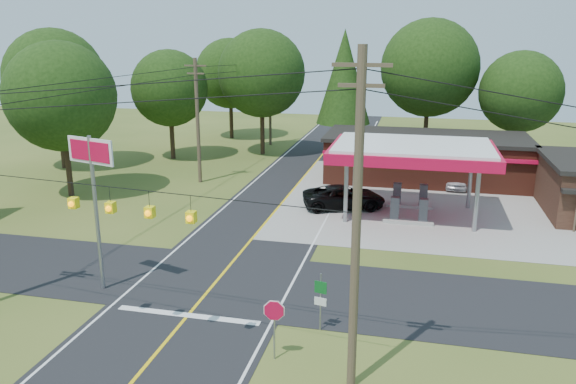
% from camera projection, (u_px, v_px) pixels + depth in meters
% --- Properties ---
extents(ground, '(120.00, 120.00, 0.00)m').
position_uv_depth(ground, '(217.00, 281.00, 27.70)').
color(ground, '#41551E').
rests_on(ground, ground).
extents(main_highway, '(8.00, 120.00, 0.02)m').
position_uv_depth(main_highway, '(217.00, 281.00, 27.70)').
color(main_highway, black).
rests_on(main_highway, ground).
extents(cross_road, '(70.00, 7.00, 0.02)m').
position_uv_depth(cross_road, '(217.00, 281.00, 27.70)').
color(cross_road, black).
rests_on(cross_road, ground).
extents(lane_center_yellow, '(0.15, 110.00, 0.00)m').
position_uv_depth(lane_center_yellow, '(217.00, 281.00, 27.69)').
color(lane_center_yellow, yellow).
rests_on(lane_center_yellow, main_highway).
extents(gas_canopy, '(10.60, 7.40, 4.88)m').
position_uv_depth(gas_canopy, '(413.00, 153.00, 36.77)').
color(gas_canopy, gray).
rests_on(gas_canopy, ground).
extents(convenience_store, '(16.40, 7.55, 3.80)m').
position_uv_depth(convenience_store, '(425.00, 157.00, 46.55)').
color(convenience_store, maroon).
rests_on(convenience_store, ground).
extents(utility_pole_near_right, '(1.80, 0.30, 11.50)m').
position_uv_depth(utility_pole_near_right, '(356.00, 223.00, 17.89)').
color(utility_pole_near_right, '#473828').
rests_on(utility_pole_near_right, ground).
extents(utility_pole_far_left, '(1.80, 0.30, 10.00)m').
position_uv_depth(utility_pole_far_left, '(198.00, 119.00, 44.90)').
color(utility_pole_far_left, '#473828').
rests_on(utility_pole_far_left, ground).
extents(utility_pole_north, '(0.30, 0.30, 9.50)m').
position_uv_depth(utility_pole_north, '(270.00, 101.00, 60.64)').
color(utility_pole_north, '#473828').
rests_on(utility_pole_north, ground).
extents(overhead_beacons, '(17.04, 2.04, 1.03)m').
position_uv_depth(overhead_beacons, '(129.00, 191.00, 20.61)').
color(overhead_beacons, black).
rests_on(overhead_beacons, ground).
extents(treeline_backdrop, '(70.27, 51.59, 13.30)m').
position_uv_depth(treeline_backdrop, '(320.00, 86.00, 47.99)').
color(treeline_backdrop, '#332316').
rests_on(treeline_backdrop, ground).
extents(suv_car, '(7.22, 7.22, 1.59)m').
position_uv_depth(suv_car, '(344.00, 197.00, 39.14)').
color(suv_car, black).
rests_on(suv_car, ground).
extents(sedan_car, '(4.29, 4.29, 1.36)m').
position_uv_depth(sedan_car, '(457.00, 179.00, 44.48)').
color(sedan_car, silver).
rests_on(sedan_car, ground).
extents(big_stop_sign, '(2.66, 0.88, 7.43)m').
position_uv_depth(big_stop_sign, '(93.00, 176.00, 25.39)').
color(big_stop_sign, gray).
rests_on(big_stop_sign, ground).
extents(octagonal_stop_sign, '(0.85, 0.12, 2.44)m').
position_uv_depth(octagonal_stop_sign, '(274.00, 315.00, 20.59)').
color(octagonal_stop_sign, gray).
rests_on(octagonal_stop_sign, ground).
extents(route_sign_post, '(0.51, 0.14, 2.52)m').
position_uv_depth(route_sign_post, '(320.00, 297.00, 22.72)').
color(route_sign_post, gray).
rests_on(route_sign_post, ground).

